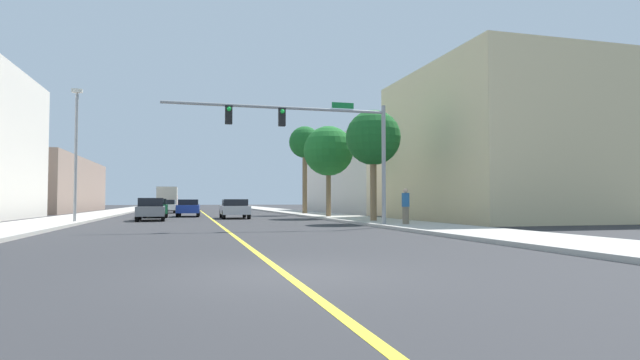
# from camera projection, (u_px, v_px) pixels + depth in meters

# --- Properties ---
(ground) EXTENTS (192.00, 192.00, 0.00)m
(ground) POSITION_uv_depth(u_px,v_px,m) (204.00, 214.00, 49.54)
(ground) COLOR #2D2D30
(sidewalk_left) EXTENTS (3.91, 168.00, 0.15)m
(sidewalk_left) POSITION_uv_depth(u_px,v_px,m) (105.00, 213.00, 47.17)
(sidewalk_left) COLOR #B2ADA3
(sidewalk_left) RESTS_ON ground
(sidewalk_right) EXTENTS (3.91, 168.00, 0.15)m
(sidewalk_right) POSITION_uv_depth(u_px,v_px,m) (295.00, 212.00, 51.91)
(sidewalk_right) COLOR #B2ADA3
(sidewalk_right) RESTS_ON ground
(lane_marking_center) EXTENTS (0.16, 144.00, 0.01)m
(lane_marking_center) POSITION_uv_depth(u_px,v_px,m) (204.00, 214.00, 49.54)
(lane_marking_center) COLOR yellow
(lane_marking_center) RESTS_ON ground
(building_left_far) EXTENTS (13.57, 27.26, 6.06)m
(building_left_far) POSITION_uv_depth(u_px,v_px,m) (21.00, 185.00, 55.97)
(building_left_far) COLOR gray
(building_left_far) RESTS_ON ground
(building_right_near) EXTENTS (10.70, 14.24, 9.90)m
(building_right_near) POSITION_uv_depth(u_px,v_px,m) (497.00, 146.00, 33.21)
(building_right_near) COLOR beige
(building_right_near) RESTS_ON ground
(building_right_far) EXTENTS (16.42, 23.52, 7.91)m
(building_right_far) POSITION_uv_depth(u_px,v_px,m) (399.00, 176.00, 55.41)
(building_right_far) COLOR silver
(building_right_far) RESTS_ON ground
(traffic_signal_mast) EXTENTS (10.63, 0.36, 5.89)m
(traffic_signal_mast) POSITION_uv_depth(u_px,v_px,m) (317.00, 132.00, 23.74)
(traffic_signal_mast) COLOR gray
(traffic_signal_mast) RESTS_ON sidewalk_right
(street_lamp) EXTENTS (0.56, 0.28, 7.44)m
(street_lamp) POSITION_uv_depth(u_px,v_px,m) (76.00, 147.00, 28.00)
(street_lamp) COLOR gray
(street_lamp) RESTS_ON sidewalk_left
(palm_near) EXTENTS (3.19, 3.19, 6.41)m
(palm_near) POSITION_uv_depth(u_px,v_px,m) (373.00, 138.00, 28.99)
(palm_near) COLOR brown
(palm_near) RESTS_ON sidewalk_right
(palm_mid) EXTENTS (3.68, 3.68, 6.66)m
(palm_mid) POSITION_uv_depth(u_px,v_px,m) (328.00, 151.00, 36.95)
(palm_mid) COLOR brown
(palm_mid) RESTS_ON sidewalk_right
(palm_far) EXTENTS (2.86, 2.86, 7.85)m
(palm_far) POSITION_uv_depth(u_px,v_px,m) (305.00, 144.00, 45.09)
(palm_far) COLOR brown
(palm_far) RESTS_ON sidewalk_right
(car_white) EXTENTS (2.06, 4.24, 1.37)m
(car_white) POSITION_uv_depth(u_px,v_px,m) (167.00, 206.00, 51.58)
(car_white) COLOR white
(car_white) RESTS_ON ground
(car_gray) EXTENTS (1.88, 4.44, 1.47)m
(car_gray) POSITION_uv_depth(u_px,v_px,m) (151.00, 209.00, 32.46)
(car_gray) COLOR slate
(car_gray) RESTS_ON ground
(car_green) EXTENTS (1.84, 4.59, 1.44)m
(car_green) POSITION_uv_depth(u_px,v_px,m) (156.00, 208.00, 38.52)
(car_green) COLOR #196638
(car_green) RESTS_ON ground
(car_black) EXTENTS (1.96, 4.20, 1.31)m
(car_black) POSITION_uv_depth(u_px,v_px,m) (191.00, 205.00, 59.43)
(car_black) COLOR black
(car_black) RESTS_ON ground
(car_silver) EXTENTS (1.98, 4.19, 1.39)m
(car_silver) POSITION_uv_depth(u_px,v_px,m) (235.00, 208.00, 36.29)
(car_silver) COLOR #BCBCC1
(car_silver) RESTS_ON ground
(car_blue) EXTENTS (1.92, 4.44, 1.38)m
(car_blue) POSITION_uv_depth(u_px,v_px,m) (188.00, 208.00, 40.40)
(car_blue) COLOR #1E389E
(car_blue) RESTS_ON ground
(delivery_truck) EXTENTS (2.43, 8.73, 2.99)m
(delivery_truck) POSITION_uv_depth(u_px,v_px,m) (168.00, 198.00, 64.77)
(delivery_truck) COLOR red
(delivery_truck) RESTS_ON ground
(pedestrian) EXTENTS (0.38, 0.38, 1.76)m
(pedestrian) POSITION_uv_depth(u_px,v_px,m) (406.00, 206.00, 24.68)
(pedestrian) COLOR #726651
(pedestrian) RESTS_ON sidewalk_right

